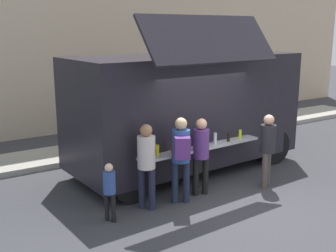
{
  "coord_description": "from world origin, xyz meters",
  "views": [
    {
      "loc": [
        -5.59,
        -5.95,
        3.49
      ],
      "look_at": [
        -0.44,
        1.89,
        1.3
      ],
      "focal_mm": 44.82,
      "sensor_mm": 36.0,
      "label": 1
    }
  ],
  "objects_px": {
    "customer_rear_waiting": "(146,159)",
    "customer_mid_with_backpack": "(181,152)",
    "trash_bin": "(251,115)",
    "customer_front_ordering": "(201,150)",
    "food_truck_main": "(187,108)",
    "customer_extra_browsing": "(268,144)",
    "child_near_queue": "(109,187)"
  },
  "relations": [
    {
      "from": "customer_mid_with_backpack",
      "to": "trash_bin",
      "type": "bearing_deg",
      "value": -26.98
    },
    {
      "from": "customer_front_ordering",
      "to": "customer_mid_with_backpack",
      "type": "relative_size",
      "value": 0.94
    },
    {
      "from": "food_truck_main",
      "to": "trash_bin",
      "type": "height_order",
      "value": "food_truck_main"
    },
    {
      "from": "food_truck_main",
      "to": "customer_extra_browsing",
      "type": "distance_m",
      "value": 2.2
    },
    {
      "from": "food_truck_main",
      "to": "trash_bin",
      "type": "relative_size",
      "value": 5.91
    },
    {
      "from": "food_truck_main",
      "to": "customer_rear_waiting",
      "type": "relative_size",
      "value": 3.42
    },
    {
      "from": "food_truck_main",
      "to": "customer_extra_browsing",
      "type": "bearing_deg",
      "value": -71.24
    },
    {
      "from": "customer_mid_with_backpack",
      "to": "customer_extra_browsing",
      "type": "bearing_deg",
      "value": -69.69
    },
    {
      "from": "customer_mid_with_backpack",
      "to": "food_truck_main",
      "type": "bearing_deg",
      "value": -10.26
    },
    {
      "from": "trash_bin",
      "to": "customer_rear_waiting",
      "type": "height_order",
      "value": "customer_rear_waiting"
    },
    {
      "from": "trash_bin",
      "to": "customer_front_ordering",
      "type": "bearing_deg",
      "value": -143.5
    },
    {
      "from": "customer_mid_with_backpack",
      "to": "customer_rear_waiting",
      "type": "relative_size",
      "value": 1.04
    },
    {
      "from": "customer_front_ordering",
      "to": "customer_extra_browsing",
      "type": "height_order",
      "value": "customer_front_ordering"
    },
    {
      "from": "customer_mid_with_backpack",
      "to": "customer_extra_browsing",
      "type": "xyz_separation_m",
      "value": [
        2.12,
        -0.31,
        -0.1
      ]
    },
    {
      "from": "food_truck_main",
      "to": "customer_extra_browsing",
      "type": "relative_size",
      "value": 3.54
    },
    {
      "from": "food_truck_main",
      "to": "customer_rear_waiting",
      "type": "distance_m",
      "value": 2.62
    },
    {
      "from": "customer_rear_waiting",
      "to": "customer_front_ordering",
      "type": "bearing_deg",
      "value": -33.05
    },
    {
      "from": "customer_rear_waiting",
      "to": "customer_extra_browsing",
      "type": "bearing_deg",
      "value": -42.02
    },
    {
      "from": "customer_front_ordering",
      "to": "child_near_queue",
      "type": "relative_size",
      "value": 1.49
    },
    {
      "from": "customer_front_ordering",
      "to": "child_near_queue",
      "type": "bearing_deg",
      "value": 109.74
    },
    {
      "from": "child_near_queue",
      "to": "trash_bin",
      "type": "bearing_deg",
      "value": -1.49
    },
    {
      "from": "food_truck_main",
      "to": "child_near_queue",
      "type": "distance_m",
      "value": 3.45
    },
    {
      "from": "trash_bin",
      "to": "customer_mid_with_backpack",
      "type": "xyz_separation_m",
      "value": [
        -5.81,
        -3.99,
        0.59
      ]
    },
    {
      "from": "customer_rear_waiting",
      "to": "customer_mid_with_backpack",
      "type": "bearing_deg",
      "value": -44.61
    },
    {
      "from": "customer_rear_waiting",
      "to": "customer_extra_browsing",
      "type": "height_order",
      "value": "customer_rear_waiting"
    },
    {
      "from": "food_truck_main",
      "to": "trash_bin",
      "type": "distance_m",
      "value": 5.15
    },
    {
      "from": "food_truck_main",
      "to": "customer_front_ordering",
      "type": "bearing_deg",
      "value": -118.26
    },
    {
      "from": "trash_bin",
      "to": "customer_rear_waiting",
      "type": "distance_m",
      "value": 7.59
    },
    {
      "from": "food_truck_main",
      "to": "customer_mid_with_backpack",
      "type": "relative_size",
      "value": 3.31
    },
    {
      "from": "customer_front_ordering",
      "to": "customer_extra_browsing",
      "type": "xyz_separation_m",
      "value": [
        1.51,
        -0.45,
        -0.01
      ]
    },
    {
      "from": "child_near_queue",
      "to": "customer_front_ordering",
      "type": "bearing_deg",
      "value": -26.86
    },
    {
      "from": "trash_bin",
      "to": "food_truck_main",
      "type": "bearing_deg",
      "value": -152.55
    }
  ]
}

